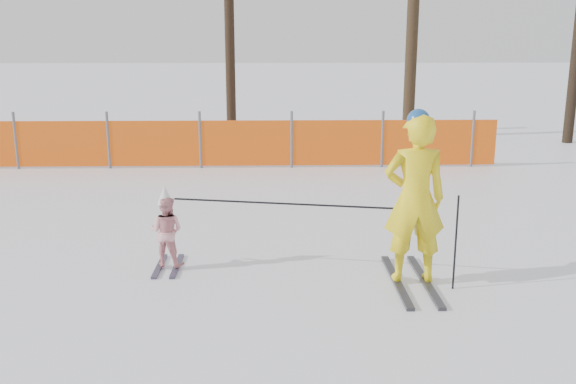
# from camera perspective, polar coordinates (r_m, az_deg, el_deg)

# --- Properties ---
(ground) EXTENTS (120.00, 120.00, 0.00)m
(ground) POSITION_cam_1_polar(r_m,az_deg,el_deg) (7.66, 0.09, -8.19)
(ground) COLOR white
(ground) RESTS_ON ground
(adult) EXTENTS (0.72, 1.64, 2.07)m
(adult) POSITION_cam_1_polar(r_m,az_deg,el_deg) (7.53, 11.19, -0.57)
(adult) COLOR black
(adult) RESTS_ON ground
(child) EXTENTS (0.51, 0.84, 1.07)m
(child) POSITION_cam_1_polar(r_m,az_deg,el_deg) (8.17, -10.75, -3.35)
(child) COLOR black
(child) RESTS_ON ground
(ski_poles) EXTENTS (3.31, 0.78, 1.12)m
(ski_poles) POSITION_cam_1_polar(r_m,az_deg,el_deg) (7.59, 4.00, -2.01)
(ski_poles) COLOR black
(ski_poles) RESTS_ON ground
(safety_fence) EXTENTS (16.55, 0.06, 1.25)m
(safety_fence) POSITION_cam_1_polar(r_m,az_deg,el_deg) (14.50, -14.75, 4.21)
(safety_fence) COLOR #595960
(safety_fence) RESTS_ON ground
(tree_trunks) EXTENTS (9.49, 1.44, 5.82)m
(tree_trunks) POSITION_cam_1_polar(r_m,az_deg,el_deg) (18.27, 10.53, 12.79)
(tree_trunks) COLOR #332516
(tree_trunks) RESTS_ON ground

